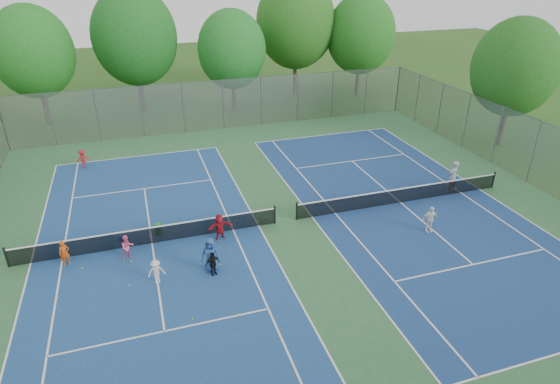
# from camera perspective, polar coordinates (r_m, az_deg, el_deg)

# --- Properties ---
(ground) EXTENTS (120.00, 120.00, 0.00)m
(ground) POSITION_cam_1_polar(r_m,az_deg,el_deg) (25.15, 0.70, -3.62)
(ground) COLOR #285119
(ground) RESTS_ON ground
(court_pad) EXTENTS (32.00, 32.00, 0.01)m
(court_pad) POSITION_cam_1_polar(r_m,az_deg,el_deg) (25.15, 0.70, -3.61)
(court_pad) COLOR #2F6439
(court_pad) RESTS_ON ground
(court_left) EXTENTS (10.97, 23.77, 0.01)m
(court_left) POSITION_cam_1_polar(r_m,az_deg,el_deg) (24.17, -15.33, -6.05)
(court_left) COLOR navy
(court_left) RESTS_ON court_pad
(court_right) EXTENTS (10.97, 23.77, 0.01)m
(court_right) POSITION_cam_1_polar(r_m,az_deg,el_deg) (27.90, 14.47, -1.24)
(court_right) COLOR navy
(court_right) RESTS_ON court_pad
(net_left) EXTENTS (12.87, 0.10, 0.91)m
(net_left) POSITION_cam_1_polar(r_m,az_deg,el_deg) (23.94, -15.46, -5.16)
(net_left) COLOR black
(net_left) RESTS_ON ground
(net_right) EXTENTS (12.87, 0.10, 0.91)m
(net_right) POSITION_cam_1_polar(r_m,az_deg,el_deg) (27.71, 14.57, -0.44)
(net_right) COLOR black
(net_right) RESTS_ON ground
(fence_north) EXTENTS (32.00, 0.10, 4.00)m
(fence_north) POSITION_cam_1_polar(r_m,az_deg,el_deg) (38.72, -6.95, 10.52)
(fence_north) COLOR gray
(fence_north) RESTS_ON ground
(fence_east) EXTENTS (0.10, 32.00, 4.00)m
(fence_east) POSITION_cam_1_polar(r_m,az_deg,el_deg) (32.62, 28.52, 4.24)
(fence_east) COLOR gray
(fence_east) RESTS_ON ground
(tree_nw) EXTENTS (6.40, 6.40, 9.58)m
(tree_nw) POSITION_cam_1_polar(r_m,az_deg,el_deg) (43.66, -27.93, 14.84)
(tree_nw) COLOR #443326
(tree_nw) RESTS_ON ground
(tree_nl) EXTENTS (7.20, 7.20, 10.69)m
(tree_nl) POSITION_cam_1_polar(r_m,az_deg,el_deg) (43.99, -17.29, 17.60)
(tree_nl) COLOR #443326
(tree_nl) RESTS_ON ground
(tree_nc) EXTENTS (6.00, 6.00, 8.85)m
(tree_nc) POSITION_cam_1_polar(r_m,az_deg,el_deg) (43.12, -5.89, 16.88)
(tree_nc) COLOR #443326
(tree_nc) RESTS_ON ground
(tree_nr) EXTENTS (7.60, 7.60, 11.42)m
(tree_nr) POSITION_cam_1_polar(r_m,az_deg,el_deg) (47.65, 1.92, 19.95)
(tree_nr) COLOR #443326
(tree_nr) RESTS_ON ground
(tree_ne) EXTENTS (6.60, 6.60, 9.77)m
(tree_ne) POSITION_cam_1_polar(r_m,az_deg,el_deg) (48.35, 9.83, 18.41)
(tree_ne) COLOR #443326
(tree_ne) RESTS_ON ground
(tree_side_e) EXTENTS (6.00, 6.00, 9.20)m
(tree_side_e) POSITION_cam_1_polar(r_m,az_deg,el_deg) (37.77, 26.76, 13.39)
(tree_side_e) COLOR #443326
(tree_side_e) RESTS_ON ground
(ball_crate) EXTENTS (0.40, 0.40, 0.27)m
(ball_crate) POSITION_cam_1_polar(r_m,az_deg,el_deg) (24.81, -18.67, -5.31)
(ball_crate) COLOR #1842B9
(ball_crate) RESTS_ON ground
(ball_hopper) EXTENTS (0.40, 0.40, 0.60)m
(ball_hopper) POSITION_cam_1_polar(r_m,az_deg,el_deg) (24.71, -14.61, -4.39)
(ball_hopper) COLOR #23832C
(ball_hopper) RESTS_ON ground
(student_a) EXTENTS (0.51, 0.39, 1.24)m
(student_a) POSITION_cam_1_polar(r_m,az_deg,el_deg) (23.67, -24.78, -6.79)
(student_a) COLOR #C24B12
(student_a) RESTS_ON ground
(student_b) EXTENTS (0.73, 0.65, 1.25)m
(student_b) POSITION_cam_1_polar(r_m,az_deg,el_deg) (23.04, -18.10, -6.42)
(student_b) COLOR #E95A8C
(student_b) RESTS_ON ground
(student_c) EXTENTS (0.75, 0.44, 1.15)m
(student_c) POSITION_cam_1_polar(r_m,az_deg,el_deg) (21.15, -14.84, -9.36)
(student_c) COLOR silver
(student_c) RESTS_ON ground
(student_d) EXTENTS (0.74, 0.46, 1.17)m
(student_d) POSITION_cam_1_polar(r_m,az_deg,el_deg) (21.13, -8.20, -8.64)
(student_d) COLOR black
(student_d) RESTS_ON ground
(student_e) EXTENTS (0.96, 0.80, 1.68)m
(student_e) POSITION_cam_1_polar(r_m,az_deg,el_deg) (21.25, -8.48, -7.59)
(student_e) COLOR #244987
(student_e) RESTS_ON ground
(student_f) EXTENTS (1.33, 0.57, 1.39)m
(student_f) POSITION_cam_1_polar(r_m,az_deg,el_deg) (23.53, -7.35, -4.23)
(student_f) COLOR maroon
(student_f) RESTS_ON ground
(child_far_baseline) EXTENTS (0.84, 0.51, 1.25)m
(child_far_baseline) POSITION_cam_1_polar(r_m,az_deg,el_deg) (33.99, -22.89, 3.75)
(child_far_baseline) COLOR #AC181D
(child_far_baseline) RESTS_ON ground
(instructor) EXTENTS (0.85, 0.69, 2.01)m
(instructor) POSITION_cam_1_polar(r_m,az_deg,el_deg) (29.68, 20.32, 1.75)
(instructor) COLOR #949497
(instructor) RESTS_ON ground
(teen_court_b) EXTENTS (0.88, 0.43, 1.45)m
(teen_court_b) POSITION_cam_1_polar(r_m,az_deg,el_deg) (25.11, 17.80, -3.19)
(teen_court_b) COLOR white
(teen_court_b) RESTS_ON ground
(tennis_ball_0) EXTENTS (0.07, 0.07, 0.07)m
(tennis_ball_0) POSITION_cam_1_polar(r_m,az_deg,el_deg) (23.08, -17.73, -8.07)
(tennis_ball_0) COLOR gold
(tennis_ball_0) RESTS_ON ground
(tennis_ball_1) EXTENTS (0.07, 0.07, 0.07)m
(tennis_ball_1) POSITION_cam_1_polar(r_m,az_deg,el_deg) (22.10, -9.57, -8.74)
(tennis_ball_1) COLOR #A6C12C
(tennis_ball_1) RESTS_ON ground
(tennis_ball_2) EXTENTS (0.07, 0.07, 0.07)m
(tennis_ball_2) POSITION_cam_1_polar(r_m,az_deg,el_deg) (22.02, -25.47, -11.51)
(tennis_ball_2) COLOR gold
(tennis_ball_2) RESTS_ON ground
(tennis_ball_3) EXTENTS (0.07, 0.07, 0.07)m
(tennis_ball_3) POSITION_cam_1_polar(r_m,az_deg,el_deg) (21.56, -17.88, -10.85)
(tennis_ball_3) COLOR gold
(tennis_ball_3) RESTS_ON ground
(tennis_ball_4) EXTENTS (0.07, 0.07, 0.07)m
(tennis_ball_4) POSITION_cam_1_polar(r_m,az_deg,el_deg) (21.95, -7.34, -8.84)
(tennis_ball_4) COLOR gold
(tennis_ball_4) RESTS_ON ground
(tennis_ball_5) EXTENTS (0.07, 0.07, 0.07)m
(tennis_ball_5) POSITION_cam_1_polar(r_m,az_deg,el_deg) (21.55, -14.82, -10.38)
(tennis_ball_5) COLOR gold
(tennis_ball_5) RESTS_ON ground
(tennis_ball_6) EXTENTS (0.07, 0.07, 0.07)m
(tennis_ball_6) POSITION_cam_1_polar(r_m,az_deg,el_deg) (19.29, -10.63, -15.00)
(tennis_ball_6) COLOR gold
(tennis_ball_6) RESTS_ON ground
(tennis_ball_7) EXTENTS (0.07, 0.07, 0.07)m
(tennis_ball_7) POSITION_cam_1_polar(r_m,az_deg,el_deg) (19.02, -16.85, -16.58)
(tennis_ball_7) COLOR #D6F038
(tennis_ball_7) RESTS_ON ground
(tennis_ball_8) EXTENTS (0.07, 0.07, 0.07)m
(tennis_ball_8) POSITION_cam_1_polar(r_m,az_deg,el_deg) (19.25, -5.13, -14.65)
(tennis_ball_8) COLOR #B5D531
(tennis_ball_8) RESTS_ON ground
(tennis_ball_9) EXTENTS (0.07, 0.07, 0.07)m
(tennis_ball_9) POSITION_cam_1_polar(r_m,az_deg,el_deg) (23.37, -22.96, -8.59)
(tennis_ball_9) COLOR #B8E034
(tennis_ball_9) RESTS_ON ground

